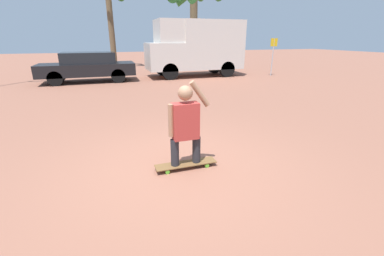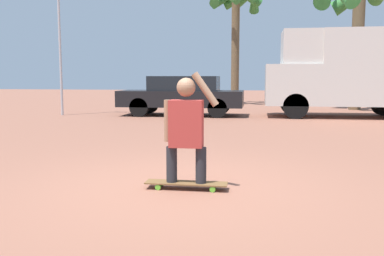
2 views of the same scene
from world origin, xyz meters
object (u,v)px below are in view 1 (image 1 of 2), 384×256
(parked_car_black, at_px, (88,66))
(street_sign, at_px, (273,52))
(camper_van, at_px, (196,46))
(person_skateboarder, at_px, (185,122))
(skateboard, at_px, (186,164))

(parked_car_black, relative_size, street_sign, 2.17)
(street_sign, bearing_deg, parked_car_black, 174.09)
(camper_van, bearing_deg, street_sign, -17.21)
(person_skateboarder, relative_size, street_sign, 0.68)
(person_skateboarder, relative_size, camper_van, 0.26)
(camper_van, height_order, street_sign, camper_van)
(parked_car_black, distance_m, street_sign, 10.23)
(skateboard, height_order, person_skateboarder, person_skateboarder)
(person_skateboarder, relative_size, parked_car_black, 0.31)
(skateboard, distance_m, person_skateboarder, 0.77)
(camper_van, relative_size, parked_car_black, 1.18)
(person_skateboarder, height_order, camper_van, camper_van)
(skateboard, relative_size, camper_van, 0.20)
(person_skateboarder, distance_m, parked_car_black, 10.56)
(camper_van, bearing_deg, person_skateboarder, -110.60)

